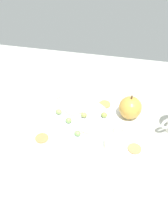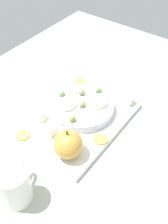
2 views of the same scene
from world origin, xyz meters
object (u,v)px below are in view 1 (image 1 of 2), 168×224
(cheese_cube_1, at_px, (109,143))
(grape_3, at_px, (84,114))
(cheese_cube_0, at_px, (119,129))
(grape_2, at_px, (104,115))
(cracker_2, at_px, (134,149))
(cracker_1, at_px, (104,104))
(cheese_cube_2, at_px, (56,98))
(apple_slice_1, at_px, (74,109))
(apple_whole, at_px, (130,108))
(cracker_0, at_px, (42,138))
(serving_dish, at_px, (81,121))
(platter, at_px, (91,125))
(grape_1, at_px, (59,112))
(grape_4, at_px, (78,133))
(grape_0, at_px, (69,120))
(apple_slice_0, at_px, (89,127))

(cheese_cube_1, relative_size, grape_3, 1.36)
(cheese_cube_0, height_order, grape_2, grape_2)
(cracker_2, bearing_deg, grape_2, -40.85)
(cracker_1, bearing_deg, grape_2, 97.08)
(grape_3, bearing_deg, cheese_cube_2, -36.03)
(cracker_1, bearing_deg, cheese_cube_1, 102.60)
(cheese_cube_1, distance_m, apple_slice_1, 0.17)
(apple_whole, height_order, cracker_2, apple_whole)
(cracker_0, bearing_deg, serving_dish, -140.98)
(grape_2, distance_m, apple_slice_1, 0.10)
(cracker_2, distance_m, grape_2, 0.14)
(platter, height_order, grape_1, grape_1)
(grape_1, bearing_deg, grape_3, -177.13)
(cracker_1, relative_size, cracker_2, 1.00)
(platter, height_order, apple_slice_1, apple_slice_1)
(serving_dish, height_order, cracker_1, serving_dish)
(apple_whole, bearing_deg, cheese_cube_2, -6.47)
(cheese_cube_0, height_order, grape_4, grape_4)
(grape_0, bearing_deg, cracker_2, 167.80)
(apple_whole, distance_m, cracker_1, 0.10)
(cheese_cube_0, xyz_separation_m, cracker_2, (-0.05, 0.06, -0.01))
(grape_4, bearing_deg, grape_1, -45.18)
(apple_whole, height_order, cheese_cube_0, apple_whole)
(cracker_1, height_order, grape_1, grape_1)
(apple_slice_0, bearing_deg, cheese_cube_2, -42.76)
(cracker_2, bearing_deg, platter, -28.85)
(cracker_2, bearing_deg, serving_dish, -22.07)
(grape_1, relative_size, apple_slice_1, 0.32)
(cheese_cube_0, relative_size, cheese_cube_2, 1.00)
(cracker_2, bearing_deg, grape_3, -26.14)
(platter, distance_m, cracker_2, 0.16)
(platter, height_order, cheese_cube_2, cheese_cube_2)
(cheese_cube_1, xyz_separation_m, cracker_1, (0.04, -0.18, -0.01))
(grape_0, bearing_deg, apple_slice_1, -93.71)
(cheese_cube_1, bearing_deg, apple_slice_1, -39.48)
(cracker_1, relative_size, grape_3, 2.11)
(cheese_cube_1, distance_m, cracker_1, 0.18)
(cracker_0, bearing_deg, cracker_1, -130.50)
(serving_dish, relative_size, apple_slice_1, 3.15)
(serving_dish, xyz_separation_m, apple_slice_1, (0.03, -0.03, 0.02))
(apple_whole, relative_size, grape_4, 3.85)
(cheese_cube_1, bearing_deg, serving_dish, -36.15)
(serving_dish, height_order, grape_4, grape_4)
(grape_0, height_order, grape_4, grape_0)
(platter, bearing_deg, cracker_0, 33.81)
(cheese_cube_0, distance_m, cracker_2, 0.08)
(apple_slice_1, bearing_deg, cracker_2, 152.94)
(platter, relative_size, cheese_cube_0, 12.54)
(platter, bearing_deg, apple_slice_1, -22.73)
(apple_whole, height_order, apple_slice_0, apple_whole)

